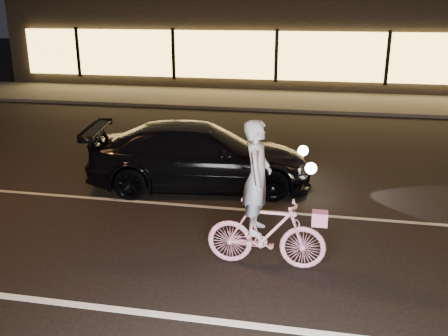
# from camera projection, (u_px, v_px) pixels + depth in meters

# --- Properties ---
(ground) EXTENTS (90.00, 90.00, 0.00)m
(ground) POSITION_uv_depth(u_px,v_px,m) (181.00, 257.00, 7.65)
(ground) COLOR black
(ground) RESTS_ON ground
(lane_stripe_near) EXTENTS (60.00, 0.12, 0.01)m
(lane_stripe_near) POSITION_uv_depth(u_px,v_px,m) (149.00, 313.00, 6.25)
(lane_stripe_near) COLOR silver
(lane_stripe_near) RESTS_ON ground
(lane_stripe_far) EXTENTS (60.00, 0.10, 0.01)m
(lane_stripe_far) POSITION_uv_depth(u_px,v_px,m) (210.00, 207.00, 9.51)
(lane_stripe_far) COLOR gray
(lane_stripe_far) RESTS_ON ground
(sidewalk) EXTENTS (30.00, 4.00, 0.12)m
(sidewalk) POSITION_uv_depth(u_px,v_px,m) (271.00, 100.00, 19.74)
(sidewalk) COLOR #383533
(sidewalk) RESTS_ON ground
(storefront) EXTENTS (25.40, 8.42, 4.20)m
(storefront) POSITION_uv_depth(u_px,v_px,m) (285.00, 36.00, 24.64)
(storefront) COLOR black
(storefront) RESTS_ON ground
(cyclist) EXTENTS (1.75, 0.60, 2.20)m
(cyclist) POSITION_uv_depth(u_px,v_px,m) (264.00, 217.00, 7.17)
(cyclist) COLOR #EE3F7C
(cyclist) RESTS_ON ground
(sedan) EXTENTS (4.89, 2.64, 1.35)m
(sedan) POSITION_uv_depth(u_px,v_px,m) (201.00, 156.00, 10.41)
(sedan) COLOR black
(sedan) RESTS_ON ground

